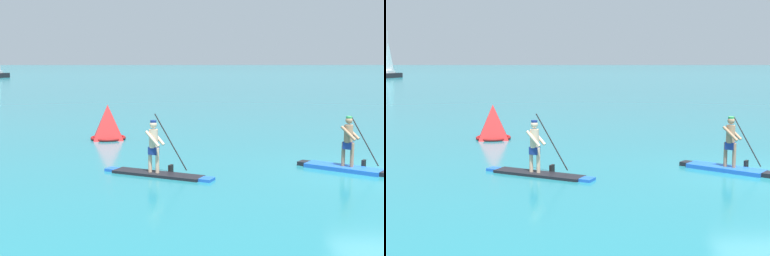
% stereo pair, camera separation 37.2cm
% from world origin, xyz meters
% --- Properties ---
extents(ground, '(440.00, 440.00, 0.00)m').
position_xyz_m(ground, '(0.00, 0.00, 0.00)').
color(ground, '#1E727F').
extents(paddleboarder_near_left, '(3.29, 1.86, 1.82)m').
position_xyz_m(paddleboarder_near_left, '(-6.56, -0.21, 0.37)').
color(paddleboarder_near_left, black).
rests_on(paddleboarder_near_left, ground).
extents(paddleboarder_mid_center, '(2.55, 2.12, 1.68)m').
position_xyz_m(paddleboarder_mid_center, '(-0.87, 0.39, 0.33)').
color(paddleboarder_mid_center, blue).
rests_on(paddleboarder_mid_center, ground).
extents(race_marker_buoy, '(1.70, 1.70, 1.46)m').
position_xyz_m(race_marker_buoy, '(-8.95, 6.58, 0.66)').
color(race_marker_buoy, red).
rests_on(race_marker_buoy, ground).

